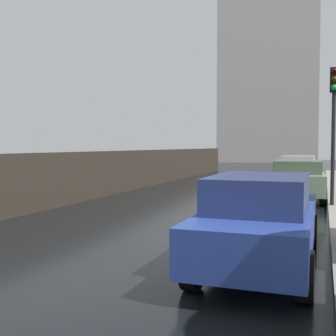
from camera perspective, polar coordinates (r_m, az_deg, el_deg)
The scene contains 6 objects.
ground at distance 6.27m, azimuth -20.23°, elevation -15.79°, with size 120.00×120.00×0.00m, color black.
car_white_mid_road at distance 24.04m, azimuth 16.62°, elevation -0.11°, with size 1.95×4.24×1.45m.
car_green_far_ahead at distance 16.47m, azimuth 16.58°, elevation -1.44°, with size 2.03×4.22×1.46m.
car_blue_behind_camera at distance 7.28m, azimuth 12.05°, elevation -6.65°, with size 1.71×4.51×1.53m.
traffic_light at distance 14.50m, azimuth 20.86°, elevation 7.09°, with size 0.26×0.39×4.25m.
distant_tower at distance 57.16m, azimuth 12.76°, elevation 14.43°, with size 12.60×9.97×26.86m.
Camera 1 is at (3.84, -4.54, 2.00)m, focal length 46.62 mm.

